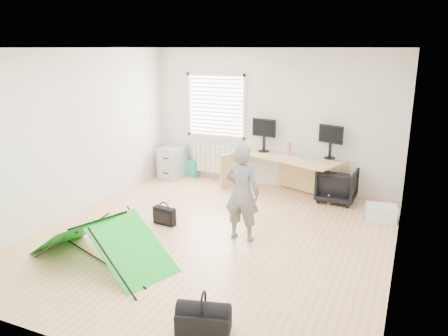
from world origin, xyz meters
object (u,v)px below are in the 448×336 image
at_px(monitor_right, 330,146).
at_px(office_chair, 337,185).
at_px(monitor_left, 264,140).
at_px(filing_cabinet, 173,162).
at_px(person, 242,193).
at_px(laptop_bag, 164,216).
at_px(desk, 283,175).
at_px(kite, 100,242).
at_px(storage_crate, 381,213).
at_px(duffel_bag, 204,321).
at_px(thermos, 289,149).

height_order(monitor_right, office_chair, monitor_right).
bearing_deg(monitor_left, filing_cabinet, -164.90).
distance_m(person, laptop_bag, 1.43).
relative_size(monitor_left, monitor_right, 1.04).
xyz_separation_m(desk, laptop_bag, (-1.26, -2.26, -0.22)).
height_order(person, kite, person).
height_order(desk, storage_crate, desk).
distance_m(office_chair, kite, 4.32).
distance_m(desk, storage_crate, 2.00).
relative_size(person, kite, 0.74).
height_order(filing_cabinet, monitor_left, monitor_left).
relative_size(desk, duffel_bag, 4.04).
xyz_separation_m(desk, monitor_right, (0.82, 0.17, 0.59)).
relative_size(monitor_left, laptop_bag, 1.33).
xyz_separation_m(monitor_right, thermos, (-0.74, -0.15, -0.09)).
distance_m(filing_cabinet, person, 3.43).
relative_size(thermos, laptop_bag, 0.73).
bearing_deg(person, monitor_left, -79.61).
distance_m(desk, monitor_left, 0.79).
height_order(person, laptop_bag, person).
bearing_deg(monitor_right, kite, -100.35).
height_order(thermos, person, person).
xyz_separation_m(person, kite, (-1.39, -1.42, -0.41)).
xyz_separation_m(desk, kite, (-1.34, -3.69, -0.07)).
bearing_deg(thermos, monitor_left, 161.85).
height_order(thermos, kite, thermos).
height_order(thermos, laptop_bag, thermos).
distance_m(office_chair, duffel_bag, 4.40).
relative_size(office_chair, duffel_bag, 1.29).
bearing_deg(office_chair, laptop_bag, 45.55).
xyz_separation_m(desk, filing_cabinet, (-2.45, 0.05, -0.03)).
bearing_deg(office_chair, desk, -2.30).
relative_size(office_chair, laptop_bag, 1.80).
xyz_separation_m(desk, person, (0.05, -2.27, 0.35)).
xyz_separation_m(filing_cabinet, duffel_bag, (2.95, -4.49, -0.22)).
bearing_deg(laptop_bag, thermos, 66.28).
xyz_separation_m(storage_crate, duffel_bag, (-1.35, -3.72, -0.01)).
xyz_separation_m(thermos, storage_crate, (1.76, -0.74, -0.73)).
height_order(office_chair, laptop_bag, office_chair).
xyz_separation_m(monitor_right, person, (-0.78, -2.44, -0.25)).
relative_size(monitor_right, kite, 0.25).
bearing_deg(kite, duffel_bag, -2.02).
distance_m(storage_crate, duffel_bag, 3.96).
distance_m(storage_crate, laptop_bag, 3.48).
distance_m(desk, duffel_bag, 4.48).
bearing_deg(person, laptop_bag, -1.58).
bearing_deg(thermos, storage_crate, -22.75).
relative_size(person, storage_crate, 3.06).
height_order(filing_cabinet, laptop_bag, filing_cabinet).
bearing_deg(office_chair, kite, 58.63).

